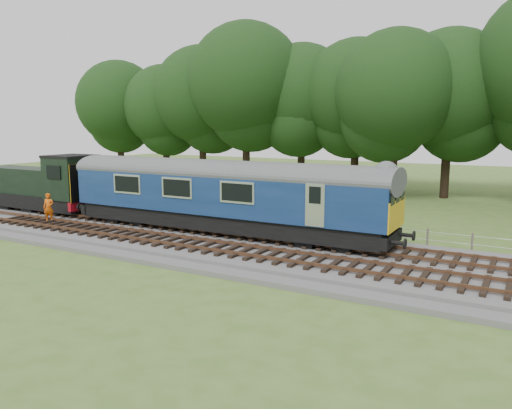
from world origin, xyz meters
The scene contains 9 objects.
ground centered at (0.00, 0.00, 0.00)m, with size 120.00×120.00×0.00m, color #416726.
ballast centered at (0.00, 0.00, 0.17)m, with size 70.00×7.00×0.35m, color #4C4C4F.
track_north centered at (0.00, 1.40, 0.42)m, with size 67.20×2.40×0.21m.
track_south centered at (0.00, -1.60, 0.42)m, with size 67.20×2.40×0.21m.
fence centered at (0.00, 4.50, 0.00)m, with size 64.00×0.12×1.00m, color #6B6054, non-canonical shape.
tree_line centered at (0.00, 22.00, 0.00)m, with size 70.00×8.00×18.00m, color black, non-canonical shape.
dmu_railcar centered at (-3.81, 1.40, 2.61)m, with size 18.05×2.86×3.88m.
shunter_loco centered at (-17.74, 1.40, 1.97)m, with size 8.92×2.60×3.38m.
worker centered at (-14.25, -1.03, 1.19)m, with size 0.61×0.40×1.67m, color #E4570C.
Camera 1 is at (10.24, -20.09, 5.95)m, focal length 35.00 mm.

